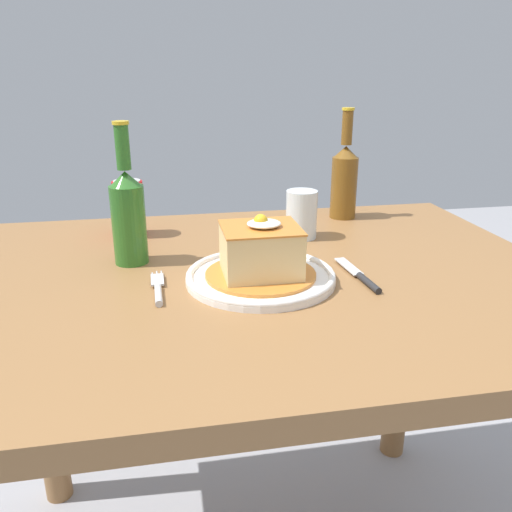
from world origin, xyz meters
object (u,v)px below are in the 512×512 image
(beer_bottle_green, at_px, (128,212))
(soda_can, at_px, (129,208))
(fork, at_px, (158,290))
(drinking_glass, at_px, (301,218))
(knife, at_px, (363,278))
(main_plate, at_px, (258,276))
(beer_bottle_amber, at_px, (344,178))

(beer_bottle_green, bearing_deg, soda_can, 92.76)
(fork, relative_size, drinking_glass, 1.35)
(knife, height_order, soda_can, soda_can)
(main_plate, bearing_deg, drinking_glass, 58.71)
(knife, xyz_separation_m, beer_bottle_amber, (0.10, 0.41, 0.09))
(beer_bottle_green, relative_size, drinking_glass, 2.53)
(fork, xyz_separation_m, knife, (0.35, -0.01, 0.00))
(knife, xyz_separation_m, beer_bottle_green, (-0.40, 0.17, 0.09))
(beer_bottle_green, bearing_deg, knife, -23.06)
(main_plate, distance_m, fork, 0.17)
(main_plate, height_order, beer_bottle_green, beer_bottle_green)
(main_plate, distance_m, knife, 0.18)
(fork, height_order, drinking_glass, drinking_glass)
(fork, height_order, knife, same)
(soda_can, bearing_deg, main_plate, -53.96)
(knife, distance_m, beer_bottle_amber, 0.43)
(drinking_glass, bearing_deg, knife, -81.17)
(beer_bottle_green, bearing_deg, drinking_glass, 14.34)
(beer_bottle_amber, bearing_deg, beer_bottle_green, -155.25)
(soda_can, height_order, beer_bottle_green, beer_bottle_green)
(fork, height_order, beer_bottle_amber, beer_bottle_amber)
(main_plate, distance_m, drinking_glass, 0.27)
(soda_can, relative_size, beer_bottle_green, 0.47)
(knife, height_order, beer_bottle_green, beer_bottle_green)
(drinking_glass, bearing_deg, beer_bottle_green, -165.66)
(beer_bottle_green, bearing_deg, beer_bottle_amber, 24.75)
(main_plate, relative_size, drinking_glass, 2.50)
(knife, bearing_deg, beer_bottle_amber, 75.51)
(soda_can, distance_m, beer_bottle_green, 0.18)
(drinking_glass, bearing_deg, main_plate, -121.29)
(fork, height_order, beer_bottle_green, beer_bottle_green)
(knife, distance_m, drinking_glass, 0.27)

